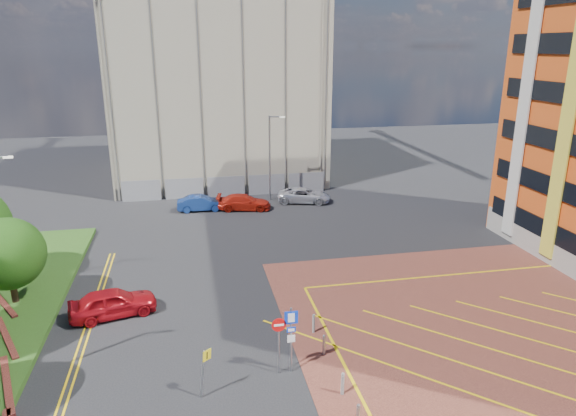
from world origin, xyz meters
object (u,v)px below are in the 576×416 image
object	(u,v)px
car_blue_back	(201,203)
car_silver_back	(304,195)
warning_sign	(204,367)
car_red_left	(113,303)
car_red_back	(244,202)
tree_c	(7,254)
lamp_back	(271,155)
sign_cluster	(287,334)

from	to	relation	value
car_blue_back	car_silver_back	bearing A→B (deg)	-84.25
warning_sign	car_red_left	bearing A→B (deg)	120.37
car_red_back	car_silver_back	xyz separation A→B (m)	(5.79, 1.14, -0.01)
car_red_left	tree_c	bearing A→B (deg)	55.06
lamp_back	car_red_left	bearing A→B (deg)	-120.82
lamp_back	car_red_back	size ratio (longest dim) A/B	1.68
warning_sign	car_silver_back	world-z (taller)	warning_sign
sign_cluster	car_red_left	distance (m)	10.78
lamp_back	warning_sign	size ratio (longest dim) A/B	3.56
car_red_left	sign_cluster	bearing A→B (deg)	-143.20
warning_sign	car_blue_back	xyz separation A→B (m)	(0.78, 25.90, -0.74)
tree_c	car_blue_back	distance (m)	19.43
car_blue_back	car_red_back	size ratio (longest dim) A/B	0.88
tree_c	car_red_back	distance (m)	21.45
tree_c	car_red_back	xyz separation A→B (m)	(14.70, 15.42, -2.50)
lamp_back	car_red_left	distance (m)	23.76
tree_c	sign_cluster	size ratio (longest dim) A/B	1.53
car_red_left	car_red_back	xyz separation A→B (m)	(9.15, 17.59, -0.09)
tree_c	car_silver_back	bearing A→B (deg)	38.95
car_silver_back	car_red_left	bearing A→B (deg)	157.18
tree_c	car_red_left	distance (m)	6.43
sign_cluster	car_red_left	size ratio (longest dim) A/B	0.70
lamp_back	warning_sign	bearing A→B (deg)	-104.86
car_red_back	warning_sign	bearing A→B (deg)	179.98
sign_cluster	car_red_left	bearing A→B (deg)	140.33
warning_sign	car_silver_back	bearing A→B (deg)	68.74
sign_cluster	lamp_back	bearing A→B (deg)	82.03
car_red_left	car_red_back	distance (m)	19.83
lamp_back	car_blue_back	bearing A→B (deg)	-162.29
sign_cluster	tree_c	bearing A→B (deg)	146.84
car_red_left	car_red_back	bearing A→B (deg)	-41.03
lamp_back	car_silver_back	distance (m)	4.90
lamp_back	car_blue_back	world-z (taller)	lamp_back
tree_c	car_red_left	world-z (taller)	tree_c
tree_c	lamp_back	size ratio (longest dim) A/B	0.61
car_silver_back	car_red_back	bearing A→B (deg)	116.92
tree_c	lamp_back	world-z (taller)	lamp_back
warning_sign	car_silver_back	size ratio (longest dim) A/B	0.45
car_red_back	lamp_back	bearing A→B (deg)	-38.00
car_blue_back	sign_cluster	bearing A→B (deg)	-171.77
car_blue_back	car_red_back	world-z (taller)	same
car_blue_back	car_silver_back	distance (m)	9.59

